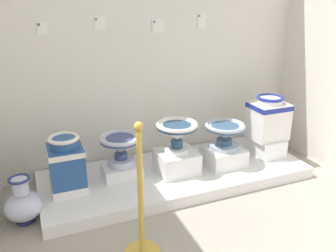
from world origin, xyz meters
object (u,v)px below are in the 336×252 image
object	(u,v)px
plinth_block_leftmost	(223,156)
info_placard_first	(42,28)
plinth_block_broad_patterned	(122,170)
info_placard_fourth	(202,20)
decorative_vase_companion	(23,204)
stanchion_post_near_left	(141,220)
plinth_block_central_ornate	(265,146)
antique_toilet_tall_cobalt	(177,132)
antique_toilet_leftmost	(225,132)
plinth_block_pale_glazed	(69,186)
info_placard_third	(158,26)
antique_toilet_pale_glazed	(66,160)
info_placard_second	(100,23)
plinth_block_tall_cobalt	(177,161)
antique_toilet_central_ornate	(268,117)
antique_toilet_broad_patterned	(120,145)

from	to	relation	value
plinth_block_leftmost	info_placard_first	size ratio (longest dim) A/B	3.52
plinth_block_broad_patterned	info_placard_fourth	size ratio (longest dim) A/B	2.40
decorative_vase_companion	stanchion_post_near_left	xyz separation A→B (m)	(0.79, -0.76, 0.13)
plinth_block_central_ornate	info_placard_first	world-z (taller)	info_placard_first
antique_toilet_tall_cobalt	antique_toilet_leftmost	size ratio (longest dim) A/B	0.99
plinth_block_pale_glazed	info_placard_third	distance (m)	1.82
plinth_block_central_ornate	antique_toilet_leftmost	bearing A→B (deg)	-175.54
antique_toilet_pale_glazed	info_placard_second	world-z (taller)	info_placard_second
info_placard_first	stanchion_post_near_left	distance (m)	1.96
plinth_block_broad_patterned	plinth_block_tall_cobalt	world-z (taller)	plinth_block_tall_cobalt
antique_toilet_pale_glazed	decorative_vase_companion	bearing A→B (deg)	-154.45
antique_toilet_tall_cobalt	info_placard_first	bearing A→B (deg)	153.18
antique_toilet_tall_cobalt	decorative_vase_companion	size ratio (longest dim) A/B	0.98
antique_toilet_pale_glazed	plinth_block_leftmost	distance (m)	1.62
info_placard_second	info_placard_fourth	size ratio (longest dim) A/B	0.83
antique_toilet_pale_glazed	plinth_block_tall_cobalt	bearing A→B (deg)	-1.97
plinth_block_pale_glazed	antique_toilet_leftmost	xyz separation A→B (m)	(1.60, -0.07, 0.32)
plinth_block_tall_cobalt	antique_toilet_central_ornate	bearing A→B (deg)	0.71
plinth_block_central_ornate	info_placard_third	size ratio (longest dim) A/B	2.83
plinth_block_central_ornate	decorative_vase_companion	xyz separation A→B (m)	(-2.57, -0.17, -0.04)
decorative_vase_companion	stanchion_post_near_left	world-z (taller)	stanchion_post_near_left
antique_toilet_broad_patterned	antique_toilet_pale_glazed	bearing A→B (deg)	-171.13
info_placard_second	antique_toilet_broad_patterned	bearing A→B (deg)	-85.56
antique_toilet_leftmost	decorative_vase_companion	xyz separation A→B (m)	(-2.00, -0.12, -0.31)
antique_toilet_pale_glazed	stanchion_post_near_left	distance (m)	1.04
antique_toilet_broad_patterned	info_placard_fourth	world-z (taller)	info_placard_fourth
plinth_block_tall_cobalt	antique_toilet_tall_cobalt	distance (m)	0.32
antique_toilet_broad_patterned	plinth_block_tall_cobalt	size ratio (longest dim) A/B	1.03
plinth_block_broad_patterned	antique_toilet_central_ornate	size ratio (longest dim) A/B	0.78
decorative_vase_companion	info_placard_second	bearing A→B (deg)	38.71
antique_toilet_broad_patterned	stanchion_post_near_left	world-z (taller)	stanchion_post_near_left
antique_toilet_broad_patterned	plinth_block_leftmost	distance (m)	1.11
plinth_block_leftmost	info_placard_fourth	bearing A→B (deg)	90.24
plinth_block_pale_glazed	info_placard_fourth	size ratio (longest dim) A/B	2.12
plinth_block_tall_cobalt	plinth_block_leftmost	world-z (taller)	plinth_block_tall_cobalt
antique_toilet_pale_glazed	antique_toilet_tall_cobalt	size ratio (longest dim) A/B	1.11
antique_toilet_tall_cobalt	info_placard_third	size ratio (longest dim) A/B	3.00
antique_toilet_pale_glazed	info_placard_first	size ratio (longest dim) A/B	4.10
plinth_block_central_ornate	decorative_vase_companion	distance (m)	2.57
plinth_block_leftmost	antique_toilet_leftmost	distance (m)	0.27
plinth_block_broad_patterned	info_placard_third	size ratio (longest dim) A/B	2.72
plinth_block_tall_cobalt	antique_toilet_central_ornate	distance (m)	1.15
plinth_block_broad_patterned	info_placard_second	bearing A→B (deg)	94.44
info_placard_second	antique_toilet_central_ornate	bearing A→B (deg)	-18.01
antique_toilet_central_ornate	stanchion_post_near_left	size ratio (longest dim) A/B	0.46
antique_toilet_leftmost	decorative_vase_companion	distance (m)	2.02
plinth_block_central_ornate	info_placard_second	distance (m)	2.22
antique_toilet_tall_cobalt	plinth_block_pale_glazed	bearing A→B (deg)	178.03
plinth_block_pale_glazed	antique_toilet_pale_glazed	distance (m)	0.27
antique_toilet_pale_glazed	antique_toilet_leftmost	size ratio (longest dim) A/B	1.10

